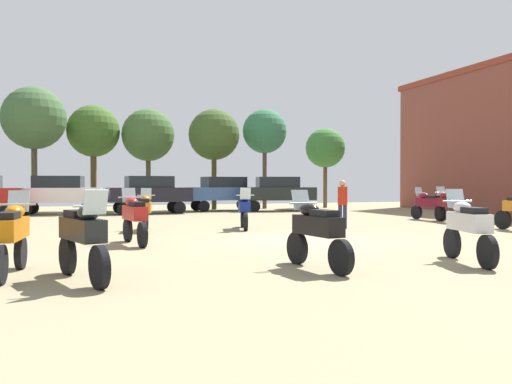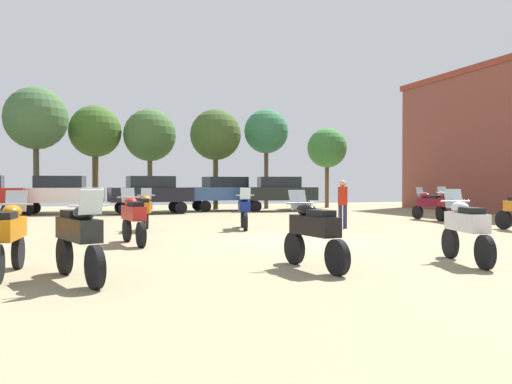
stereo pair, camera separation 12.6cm
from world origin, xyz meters
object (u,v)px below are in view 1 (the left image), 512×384
object	(u,v)px
motorcycle_2	(83,236)
motorcycle_10	(428,204)
motorcycle_3	(448,205)
car_6	(277,191)
tree_6	(265,132)
car_3	(59,192)
car_2	(149,192)
tree_9	(93,132)
tree_1	(34,119)
tree_8	(214,135)
motorcycle_11	(244,209)
motorcycle_7	(317,231)
tree_3	(148,135)
motorcycle_9	(468,227)
tree_4	(325,148)
motorcycle_8	(134,217)
car_1	(224,191)
person_1	(343,200)
motorcycle_1	(11,234)
motorcycle_12	(145,210)

from	to	relation	value
motorcycle_2	motorcycle_10	distance (m)	17.82
motorcycle_3	car_6	size ratio (longest dim) A/B	0.49
motorcycle_2	tree_6	size ratio (longest dim) A/B	0.35
motorcycle_3	car_3	bearing A→B (deg)	156.06
car_2	tree_6	world-z (taller)	tree_6
motorcycle_3	tree_9	xyz separation A→B (m)	(-13.47, 14.67, 3.94)
motorcycle_3	tree_1	xyz separation A→B (m)	(-16.63, 13.48, 4.46)
motorcycle_2	tree_8	distance (m)	24.19
motorcycle_3	car_6	bearing A→B (deg)	119.16
motorcycle_11	motorcycle_7	bearing A→B (deg)	94.77
tree_3	tree_9	bearing A→B (deg)	172.20
motorcycle_9	tree_3	size ratio (longest dim) A/B	0.35
motorcycle_2	tree_4	size ratio (longest dim) A/B	0.42
motorcycle_8	tree_3	distance (m)	18.61
car_1	car_6	size ratio (longest dim) A/B	0.97
motorcycle_7	tree_4	xyz separation A→B (m)	(11.65, 22.54, 3.24)
car_6	tree_6	xyz separation A→B (m)	(0.28, 2.92, 3.74)
tree_6	tree_8	world-z (taller)	tree_6
motorcycle_10	tree_4	world-z (taller)	tree_4
motorcycle_9	motorcycle_10	xyz separation A→B (m)	(7.30, 10.67, -0.02)
car_6	person_1	xyz separation A→B (m)	(-2.30, -11.98, -0.17)
motorcycle_1	car_6	xyz separation A→B (m)	(12.36, 18.60, 0.45)
motorcycle_10	person_1	xyz separation A→B (m)	(-5.70, -2.63, 0.30)
motorcycle_11	tree_8	distance (m)	14.70
person_1	tree_6	distance (m)	15.62
tree_1	tree_9	distance (m)	3.42
motorcycle_11	car_2	world-z (taller)	car_2
tree_1	car_2	bearing A→B (deg)	-27.85
car_3	tree_9	world-z (taller)	tree_9
person_1	tree_1	size ratio (longest dim) A/B	0.25
motorcycle_1	motorcycle_7	size ratio (longest dim) A/B	1.05
motorcycle_2	motorcycle_11	distance (m)	10.16
motorcycle_8	motorcycle_9	world-z (taller)	motorcycle_9
motorcycle_2	motorcycle_7	world-z (taller)	motorcycle_2
motorcycle_1	tree_4	distance (m)	27.51
motorcycle_9	tree_6	bearing A→B (deg)	95.83
motorcycle_3	car_2	bearing A→B (deg)	148.19
tree_8	motorcycle_9	bearing A→B (deg)	-92.06
tree_3	tree_8	xyz separation A→B (m)	(3.95, -0.58, 0.09)
motorcycle_1	motorcycle_10	distance (m)	18.28
motorcycle_2	car_2	distance (m)	19.55
motorcycle_2	motorcycle_9	world-z (taller)	motorcycle_2
tree_3	car_2	bearing A→B (deg)	-97.01
motorcycle_12	tree_8	world-z (taller)	tree_8
motorcycle_11	tree_1	xyz separation A→B (m)	(-7.66, 13.76, 4.47)
motorcycle_10	car_1	xyz separation A→B (m)	(-6.34, 10.57, 0.46)
car_1	tree_1	bearing A→B (deg)	77.04
motorcycle_3	motorcycle_9	distance (m)	11.73
tree_4	tree_9	size ratio (longest dim) A/B	0.85
tree_8	motorcycle_7	bearing A→B (deg)	-100.08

